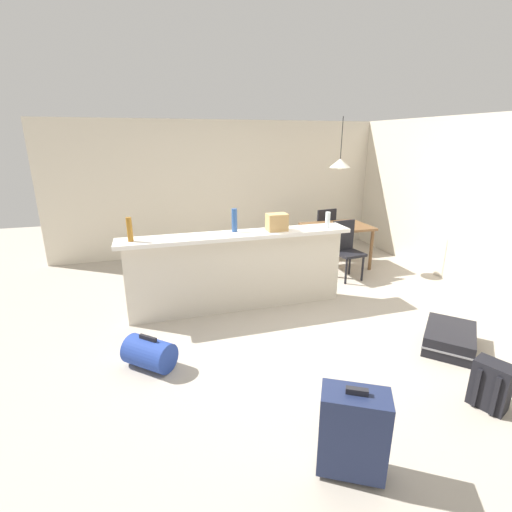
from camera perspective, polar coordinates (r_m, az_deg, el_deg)
name	(u,v)px	position (r m, az deg, el deg)	size (l,w,h in m)	color
ground_plane	(281,318)	(4.78, 3.83, -9.57)	(13.00, 13.00, 0.05)	#ADA393
wall_back	(227,188)	(7.23, -4.52, 10.46)	(6.60, 0.10, 2.50)	beige
wall_right	(469,204)	(6.32, 30.17, 7.05)	(0.10, 6.00, 2.50)	beige
partition_half_wall	(238,274)	(4.78, -2.74, -2.76)	(2.80, 0.20, 0.98)	beige
bar_countertop	(238,235)	(4.62, -2.83, 3.25)	(2.96, 0.40, 0.05)	white
bottle_amber	(130,229)	(4.46, -19.05, 3.93)	(0.06, 0.06, 0.28)	#9E661E
bottle_blue	(234,220)	(4.67, -3.37, 5.57)	(0.07, 0.07, 0.30)	#284C89
bottle_clear	(328,220)	(4.97, 11.09, 5.52)	(0.06, 0.06, 0.21)	silver
grocery_bag	(277,222)	(4.74, 3.26, 5.27)	(0.26, 0.18, 0.22)	tan
dining_table	(337,231)	(6.51, 12.44, 3.85)	(1.10, 0.80, 0.74)	brown
dining_chair_near_partition	(346,247)	(6.03, 13.85, 1.36)	(0.45, 0.45, 0.93)	black
dining_chair_far_side	(323,230)	(7.06, 10.36, 3.97)	(0.45, 0.45, 0.93)	black
pendant_lamp	(340,163)	(6.26, 12.95, 13.90)	(0.34, 0.34, 0.83)	black
suitcase_flat_black	(449,338)	(4.57, 27.86, -11.22)	(0.84, 0.83, 0.22)	black
duffel_bag_blue	(149,353)	(3.88, -16.23, -14.30)	(0.56, 0.55, 0.34)	#233D93
suitcase_upright_navy	(353,432)	(2.75, 14.83, -24.92)	(0.50, 0.43, 0.67)	#1E284C
backpack_black	(491,385)	(3.80, 32.71, -16.57)	(0.31, 0.33, 0.42)	black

